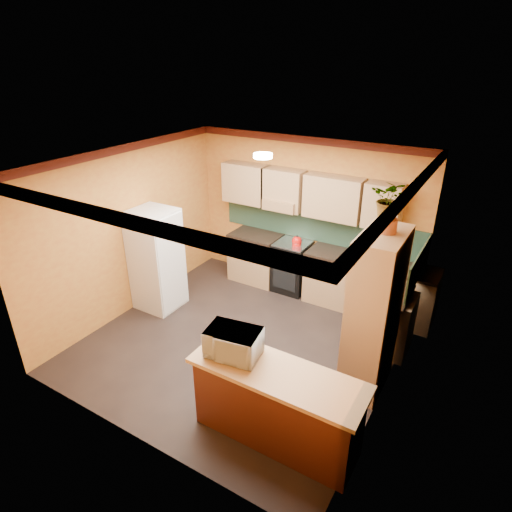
{
  "coord_description": "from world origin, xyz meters",
  "views": [
    {
      "loc": [
        2.87,
        -4.39,
        3.91
      ],
      "look_at": [
        -0.02,
        0.45,
        1.23
      ],
      "focal_mm": 30.0,
      "sensor_mm": 36.0,
      "label": 1
    }
  ],
  "objects_px": {
    "pantry": "(374,313)",
    "base_cabinets_back": "(324,275)",
    "breakfast_bar": "(276,407)",
    "fridge": "(156,260)",
    "stove": "(292,266)",
    "microwave": "(233,343)"
  },
  "relations": [
    {
      "from": "pantry",
      "to": "base_cabinets_back",
      "type": "bearing_deg",
      "value": 127.57
    },
    {
      "from": "base_cabinets_back",
      "to": "pantry",
      "type": "xyz_separation_m",
      "value": [
        1.3,
        -1.69,
        0.61
      ]
    },
    {
      "from": "base_cabinets_back",
      "to": "breakfast_bar",
      "type": "bearing_deg",
      "value": -76.71
    },
    {
      "from": "pantry",
      "to": "breakfast_bar",
      "type": "bearing_deg",
      "value": -112.16
    },
    {
      "from": "fridge",
      "to": "breakfast_bar",
      "type": "xyz_separation_m",
      "value": [
        3.03,
        -1.47,
        -0.41
      ]
    },
    {
      "from": "stove",
      "to": "microwave",
      "type": "height_order",
      "value": "microwave"
    },
    {
      "from": "base_cabinets_back",
      "to": "microwave",
      "type": "distance_m",
      "value": 3.17
    },
    {
      "from": "pantry",
      "to": "breakfast_bar",
      "type": "relative_size",
      "value": 1.17
    },
    {
      "from": "stove",
      "to": "microwave",
      "type": "distance_m",
      "value": 3.26
    },
    {
      "from": "base_cabinets_back",
      "to": "fridge",
      "type": "distance_m",
      "value": 2.85
    },
    {
      "from": "pantry",
      "to": "fridge",
      "type": "bearing_deg",
      "value": 178.99
    },
    {
      "from": "pantry",
      "to": "microwave",
      "type": "xyz_separation_m",
      "value": [
        -1.11,
        -1.4,
        0.04
      ]
    },
    {
      "from": "fridge",
      "to": "microwave",
      "type": "xyz_separation_m",
      "value": [
        2.49,
        -1.47,
        0.24
      ]
    },
    {
      "from": "fridge",
      "to": "pantry",
      "type": "distance_m",
      "value": 3.61
    },
    {
      "from": "stove",
      "to": "pantry",
      "type": "distance_m",
      "value": 2.63
    },
    {
      "from": "fridge",
      "to": "breakfast_bar",
      "type": "bearing_deg",
      "value": -25.82
    },
    {
      "from": "fridge",
      "to": "pantry",
      "type": "relative_size",
      "value": 0.81
    },
    {
      "from": "fridge",
      "to": "microwave",
      "type": "height_order",
      "value": "fridge"
    },
    {
      "from": "base_cabinets_back",
      "to": "stove",
      "type": "bearing_deg",
      "value": -180.0
    },
    {
      "from": "stove",
      "to": "pantry",
      "type": "xyz_separation_m",
      "value": [
        1.93,
        -1.69,
        0.59
      ]
    },
    {
      "from": "stove",
      "to": "microwave",
      "type": "relative_size",
      "value": 1.58
    },
    {
      "from": "breakfast_bar",
      "to": "pantry",
      "type": "bearing_deg",
      "value": 67.84
    }
  ]
}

